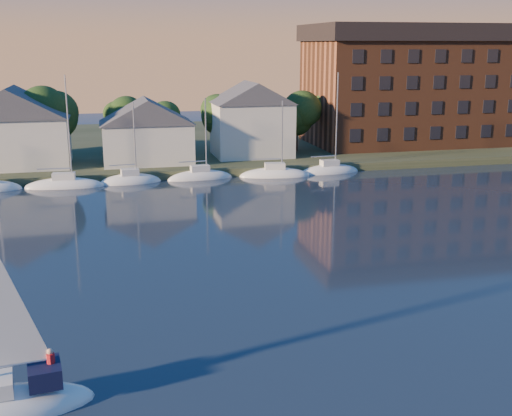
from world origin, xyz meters
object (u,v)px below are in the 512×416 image
object	(u,v)px
clubhouse_west	(13,126)
clubhouse_east	(252,118)
clubhouse_centre	(147,130)
condo_block	(412,84)

from	to	relation	value
clubhouse_west	clubhouse_east	bearing A→B (deg)	1.91
clubhouse_centre	clubhouse_east	size ratio (longest dim) A/B	1.10
clubhouse_centre	condo_block	size ratio (longest dim) A/B	0.37
clubhouse_centre	clubhouse_west	bearing A→B (deg)	176.42
clubhouse_west	clubhouse_east	world-z (taller)	clubhouse_east
clubhouse_centre	clubhouse_east	distance (m)	14.17
clubhouse_centre	condo_block	world-z (taller)	condo_block
clubhouse_centre	condo_block	distance (m)	41.05
condo_block	clubhouse_centre	bearing A→B (deg)	-168.76
clubhouse_west	clubhouse_centre	size ratio (longest dim) A/B	1.18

